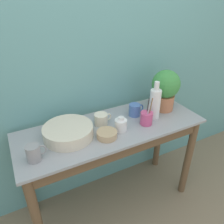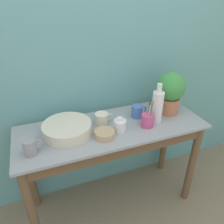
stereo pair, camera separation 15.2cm
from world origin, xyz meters
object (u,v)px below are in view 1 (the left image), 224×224
at_px(mug_blue, 135,110).
at_px(utensil_cup, 146,118).
at_px(bottle_tall, 155,103).
at_px(bottle_short, 121,125).
at_px(potted_plant, 165,88).
at_px(bowl_small_tan, 107,134).
at_px(mug_cream, 101,119).
at_px(bowl_wash_large, 68,132).
at_px(mug_grey, 34,153).

distance_m(mug_blue, utensil_cup, 0.15).
relative_size(bottle_tall, bottle_short, 2.77).
bearing_deg(bottle_tall, potted_plant, 26.82).
relative_size(bowl_small_tan, utensil_cup, 0.63).
distance_m(bottle_tall, mug_cream, 0.42).
bearing_deg(bowl_wash_large, mug_blue, 4.27).
xyz_separation_m(bowl_wash_large, mug_cream, (0.26, 0.05, 0.00)).
xyz_separation_m(mug_grey, bowl_small_tan, (0.47, 0.01, -0.03)).
distance_m(bottle_tall, utensil_cup, 0.14).
bearing_deg(bottle_tall, mug_blue, 138.77).
relative_size(mug_cream, utensil_cup, 0.60).
xyz_separation_m(mug_grey, utensil_cup, (0.80, 0.02, -0.00)).
xyz_separation_m(bottle_tall, bottle_short, (-0.31, -0.03, -0.08)).
relative_size(potted_plant, mug_cream, 2.53).
height_order(bottle_tall, bowl_small_tan, bottle_tall).
distance_m(bowl_wash_large, utensil_cup, 0.57).
height_order(bottle_short, utensil_cup, utensil_cup).
distance_m(bowl_wash_large, mug_cream, 0.27).
distance_m(bowl_small_tan, utensil_cup, 0.33).
bearing_deg(mug_grey, bowl_wash_large, 27.61).
height_order(bowl_wash_large, bowl_small_tan, bowl_wash_large).
xyz_separation_m(potted_plant, bowl_small_tan, (-0.59, -0.14, -0.16)).
bearing_deg(bowl_wash_large, bowl_small_tan, -28.35).
bearing_deg(bottle_short, bottle_tall, 6.26).
bearing_deg(bottle_short, bowl_small_tan, -165.56).
bearing_deg(mug_cream, bottle_short, -57.51).
relative_size(bottle_tall, bowl_small_tan, 2.15).
xyz_separation_m(potted_plant, mug_blue, (-0.27, 0.02, -0.14)).
xyz_separation_m(bowl_wash_large, mug_grey, (-0.24, -0.13, 0.01)).
bearing_deg(utensil_cup, bowl_small_tan, -176.93).
bearing_deg(mug_cream, bottle_tall, -14.43).
bearing_deg(bottle_tall, mug_cream, 165.57).
bearing_deg(mug_cream, bowl_wash_large, -170.07).
distance_m(bottle_tall, mug_blue, 0.17).
relative_size(potted_plant, bowl_small_tan, 2.41).
bearing_deg(bottle_tall, bottle_short, -173.74).
bearing_deg(mug_cream, mug_blue, -1.02).
xyz_separation_m(bottle_tall, bowl_small_tan, (-0.43, -0.07, -0.10)).
bearing_deg(bowl_small_tan, bottle_tall, 8.64).
relative_size(bowl_wash_large, mug_cream, 2.55).
distance_m(mug_blue, bowl_small_tan, 0.36).
relative_size(bottle_short, mug_blue, 0.85).
bearing_deg(bottle_short, potted_plant, 13.60).
distance_m(bowl_wash_large, bottle_short, 0.36).
distance_m(potted_plant, mug_blue, 0.30).
bearing_deg(bottle_tall, bowl_wash_large, 175.16).
xyz_separation_m(bottle_short, utensil_cup, (0.21, -0.01, 0.01)).
relative_size(potted_plant, mug_blue, 2.65).
bearing_deg(mug_grey, potted_plant, 8.06).
relative_size(bowl_wash_large, bottle_tall, 1.13).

